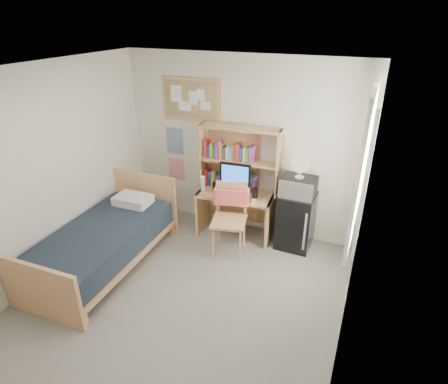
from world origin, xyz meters
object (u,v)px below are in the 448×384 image
at_px(mini_fridge, 296,221).
at_px(microwave, 299,187).
at_px(desk_chair, 229,221).
at_px(desk, 236,214).
at_px(bed, 104,247).
at_px(monitor, 235,180).
at_px(speaker_left, 215,187).
at_px(desk_fan, 300,167).
at_px(speaker_right, 255,193).
at_px(bulletin_board, 191,100).

bearing_deg(mini_fridge, microwave, -90.00).
xyz_separation_m(desk_chair, mini_fridge, (0.81, 0.53, -0.09)).
relative_size(desk, bed, 0.54).
bearing_deg(desk, monitor, -90.00).
bearing_deg(mini_fridge, speaker_left, -173.08).
relative_size(bed, speaker_left, 12.60).
relative_size(monitor, microwave, 1.03).
xyz_separation_m(microwave, desk_fan, (0.00, 0.00, 0.28)).
relative_size(mini_fridge, monitor, 1.71).
bearing_deg(desk_fan, desk, -177.50).
bearing_deg(desk_fan, bed, -145.80).
bearing_deg(microwave, speaker_right, -172.92).
height_order(monitor, speaker_right, monitor).
bearing_deg(desk_fan, microwave, -178.79).
height_order(speaker_right, microwave, microwave).
bearing_deg(speaker_left, microwave, 1.10).
distance_m(desk, bed, 1.94).
bearing_deg(mini_fridge, bed, -145.44).
distance_m(mini_fridge, desk_fan, 0.82).
bearing_deg(desk_fan, desk_chair, -146.67).
height_order(bulletin_board, speaker_left, bulletin_board).
bearing_deg(mini_fridge, desk_fan, -90.00).
bearing_deg(monitor, desk_chair, -82.65).
bearing_deg(desk, microwave, -2.38).
height_order(bed, speaker_left, speaker_left).
distance_m(speaker_left, desk_fan, 1.28).
height_order(mini_fridge, monitor, monitor).
relative_size(monitor, speaker_left, 2.93).
bearing_deg(microwave, bulletin_board, 172.53).
height_order(bulletin_board, desk, bulletin_board).
relative_size(desk, speaker_left, 6.77).
distance_m(bulletin_board, monitor, 1.34).
bearing_deg(desk_chair, bulletin_board, 127.62).
bearing_deg(desk, mini_fridge, -1.10).
relative_size(mini_fridge, microwave, 1.77).
bearing_deg(desk, desk_chair, -83.54).
bearing_deg(mini_fridge, desk, -176.23).
distance_m(desk, desk_chair, 0.52).
distance_m(bulletin_board, desk_fan, 1.88).
distance_m(monitor, speaker_left, 0.34).
bearing_deg(mini_fridge, speaker_right, -171.02).
bearing_deg(speaker_left, monitor, 0.00).
height_order(microwave, desk_fan, desk_fan).
xyz_separation_m(speaker_left, desk_fan, (1.19, 0.10, 0.46)).
distance_m(desk_chair, speaker_left, 0.62).
relative_size(bed, desk_fan, 6.90).
xyz_separation_m(bed, microwave, (2.22, 1.44, 0.67)).
distance_m(mini_fridge, bed, 2.66).
height_order(desk, speaker_right, speaker_right).
height_order(bulletin_board, desk_chair, bulletin_board).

